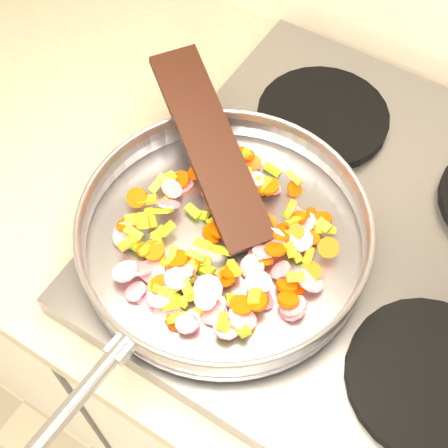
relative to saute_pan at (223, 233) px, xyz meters
The scene contains 7 objects.
cooktop 0.20m from the saute_pan, 39.97° to the left, with size 0.60×0.60×0.04m, color #939399.
grate_fl 0.04m from the saute_pan, 74.64° to the right, with size 0.19×0.19×0.02m, color black.
grate_fr 0.29m from the saute_pan, ahead, with size 0.19×0.19×0.02m, color black.
grate_bl 0.26m from the saute_pan, 88.89° to the left, with size 0.19×0.19×0.02m, color black.
saute_pan is the anchor object (origin of this frame).
vegetable_heap 0.01m from the saute_pan, 65.12° to the right, with size 0.28×0.27×0.05m.
wooden_spatula 0.11m from the saute_pan, 130.44° to the left, with size 0.28×0.06×0.01m, color black.
Camera 1 is at (-0.63, 1.21, 1.63)m, focal length 50.00 mm.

